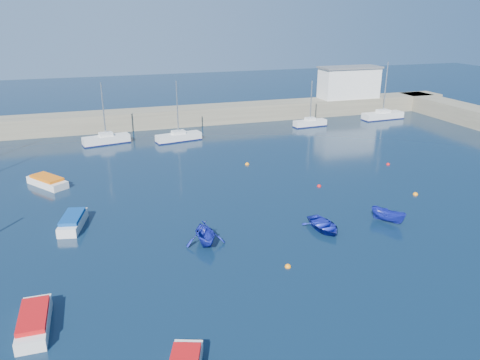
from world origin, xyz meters
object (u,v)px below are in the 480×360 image
object	(u,v)px
motorboat_0	(34,321)
dinghy_right	(388,216)
sailboat_7	(310,123)
motorboat_2	(47,181)
motorboat_1	(73,221)
sailboat_6	(179,137)
sailboat_8	(383,115)
sailboat_5	(106,139)
dinghy_center	(324,225)
dinghy_left	(205,233)
harbor_office	(349,83)

from	to	relation	value
motorboat_0	dinghy_right	bearing A→B (deg)	13.32
sailboat_7	motorboat_2	world-z (taller)	sailboat_7
motorboat_0	motorboat_1	distance (m)	13.21
sailboat_6	sailboat_7	world-z (taller)	sailboat_6
sailboat_7	motorboat_0	bearing A→B (deg)	133.29
motorboat_0	sailboat_8	bearing A→B (deg)	40.08
motorboat_0	motorboat_1	bearing A→B (deg)	82.70
sailboat_5	sailboat_7	world-z (taller)	sailboat_5
motorboat_2	dinghy_center	world-z (taller)	motorboat_2
motorboat_1	dinghy_left	size ratio (longest dim) A/B	1.32
sailboat_6	motorboat_0	size ratio (longest dim) A/B	1.82
sailboat_6	dinghy_left	size ratio (longest dim) A/B	2.36
motorboat_2	dinghy_left	distance (m)	21.00
sailboat_8	motorboat_1	size ratio (longest dim) A/B	2.03
harbor_office	sailboat_7	bearing A→B (deg)	-145.38
sailboat_7	dinghy_center	xyz separation A→B (m)	(-15.02, -33.18, -0.17)
dinghy_center	dinghy_right	bearing A→B (deg)	-8.20
sailboat_7	dinghy_left	xyz separation A→B (m)	(-24.69, -32.59, 0.35)
sailboat_5	motorboat_2	distance (m)	16.03
motorboat_0	dinghy_right	world-z (taller)	dinghy_right
motorboat_2	dinghy_left	size ratio (longest dim) A/B	1.42
sailboat_5	dinghy_right	world-z (taller)	sailboat_5
sailboat_5	dinghy_right	xyz separation A→B (m)	(20.96, -32.78, -0.03)
dinghy_center	dinghy_right	xyz separation A→B (m)	(5.76, -0.37, 0.20)
harbor_office	dinghy_left	size ratio (longest dim) A/B	2.92
motorboat_1	motorboat_2	size ratio (longest dim) A/B	0.93
motorboat_0	dinghy_left	size ratio (longest dim) A/B	1.29
dinghy_center	sailboat_8	bearing A→B (deg)	45.54
sailboat_8	motorboat_0	world-z (taller)	sailboat_8
sailboat_5	motorboat_1	bearing A→B (deg)	159.51
sailboat_5	harbor_office	bearing A→B (deg)	-90.36
harbor_office	dinghy_right	bearing A→B (deg)	-116.00
dinghy_left	harbor_office	bearing A→B (deg)	49.40
sailboat_7	motorboat_2	distance (m)	39.85
sailboat_5	sailboat_6	bearing A→B (deg)	-110.55
sailboat_8	dinghy_right	distance (m)	41.44
sailboat_8	motorboat_0	size ratio (longest dim) A/B	2.07
sailboat_6	sailboat_8	distance (m)	34.56
sailboat_5	dinghy_right	size ratio (longest dim) A/B	2.67
harbor_office	motorboat_0	xyz separation A→B (m)	(-46.81, -46.84, -4.64)
motorboat_1	sailboat_5	bearing A→B (deg)	94.12
sailboat_8	dinghy_right	xyz separation A→B (m)	(-22.87, -34.55, -0.04)
motorboat_0	dinghy_center	size ratio (longest dim) A/B	1.20
motorboat_2	dinghy_right	world-z (taller)	dinghy_right
motorboat_2	dinghy_left	bearing A→B (deg)	-90.67
harbor_office	sailboat_5	xyz separation A→B (m)	(-40.94, -8.18, -4.48)
sailboat_7	dinghy_right	xyz separation A→B (m)	(-9.26, -33.55, 0.04)
sailboat_7	motorboat_1	distance (m)	43.18
sailboat_6	sailboat_8	world-z (taller)	sailboat_8
motorboat_1	harbor_office	bearing A→B (deg)	49.89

